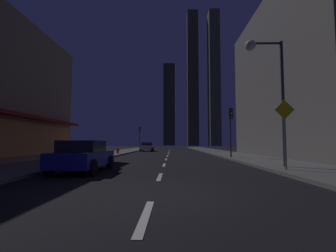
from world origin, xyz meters
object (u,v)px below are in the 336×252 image
car_parked_near (83,156)px  traffic_light_near_right (231,121)px  traffic_light_far_left (140,133)px  car_parked_far (147,147)px  street_lamp_right (266,71)px  fire_hydrant_far_left (118,151)px  pedestrian_crossing_sign (285,128)px

car_parked_near → traffic_light_near_right: traffic_light_near_right is taller
car_parked_near → traffic_light_far_left: 33.80m
car_parked_far → street_lamp_right: 29.08m
car_parked_far → traffic_light_near_right: size_ratio=1.01×
car_parked_near → fire_hydrant_far_left: size_ratio=6.48×
pedestrian_crossing_sign → car_parked_near: bearing=179.3°
car_parked_near → car_parked_far: same height
street_lamp_right → traffic_light_near_right: bearing=89.2°
car_parked_near → traffic_light_near_right: (9.10, 9.61, 2.45)m
traffic_light_far_left → street_lamp_right: street_lamp_right is taller
traffic_light_far_left → car_parked_near: bearing=-86.8°
traffic_light_near_right → traffic_light_far_left: size_ratio=1.00×
traffic_light_near_right → traffic_light_far_left: bearing=114.6°
street_lamp_right → pedestrian_crossing_sign: street_lamp_right is taller
fire_hydrant_far_left → traffic_light_far_left: 16.42m
traffic_light_far_left → traffic_light_near_right: bearing=-65.4°
traffic_light_near_right → car_parked_far: bearing=115.6°
traffic_light_near_right → street_lamp_right: street_lamp_right is taller
fire_hydrant_far_left → traffic_light_far_left: bearing=88.6°
car_parked_far → street_lamp_right: (8.98, -27.32, 4.33)m
car_parked_far → traffic_light_near_right: (9.10, -19.01, 2.45)m
street_lamp_right → car_parked_far: bearing=108.2°
car_parked_far → pedestrian_crossing_sign: 30.20m
car_parked_far → pedestrian_crossing_sign: size_ratio=1.34×
car_parked_near → pedestrian_crossing_sign: pedestrian_crossing_sign is taller
fire_hydrant_far_left → street_lamp_right: (11.28, -16.18, 4.61)m
car_parked_near → street_lamp_right: bearing=8.2°
traffic_light_far_left → pedestrian_crossing_sign: size_ratio=1.33×
fire_hydrant_far_left → car_parked_far: bearing=78.3°
traffic_light_far_left → fire_hydrant_far_left: bearing=-91.4°
fire_hydrant_far_left → traffic_light_far_left: traffic_light_far_left is taller
car_parked_near → fire_hydrant_far_left: bearing=97.5°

